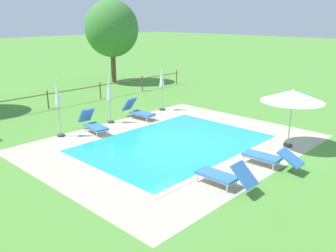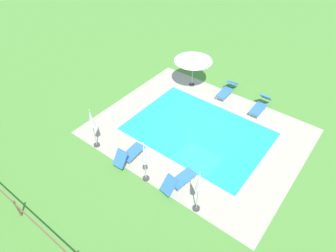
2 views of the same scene
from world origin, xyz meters
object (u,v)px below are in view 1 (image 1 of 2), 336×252
object	(u,v)px
patio_umbrella_open_foreground	(293,96)
tree_west_mid	(112,29)
patio_umbrella_closed_row_mid_west	(162,80)
sun_lounger_north_mid	(270,157)
patio_umbrella_closed_row_centre	(109,91)
patio_umbrella_closed_row_west	(58,98)
sun_lounger_north_end	(224,175)
sun_lounger_north_near_steps	(93,124)
sun_lounger_north_far	(138,111)

from	to	relation	value
patio_umbrella_open_foreground	tree_west_mid	world-z (taller)	tree_west_mid
patio_umbrella_open_foreground	patio_umbrella_closed_row_mid_west	bearing A→B (deg)	84.47
sun_lounger_north_mid	patio_umbrella_closed_row_mid_west	bearing A→B (deg)	69.28
sun_lounger_north_mid	tree_west_mid	xyz separation A→B (m)	(6.89, 17.19, 3.72)
patio_umbrella_closed_row_centre	patio_umbrella_open_foreground	bearing A→B (deg)	-70.63
patio_umbrella_closed_row_mid_west	patio_umbrella_closed_row_west	bearing A→B (deg)	179.97
sun_lounger_north_end	patio_umbrella_closed_row_centre	xyz separation A→B (m)	(1.98, 8.07, 1.21)
sun_lounger_north_end	patio_umbrella_closed_row_west	world-z (taller)	patio_umbrella_closed_row_west
sun_lounger_north_near_steps	patio_umbrella_closed_row_centre	distance (m)	1.99
patio_umbrella_closed_row_west	tree_west_mid	world-z (taller)	tree_west_mid
sun_lounger_north_end	tree_west_mid	size ratio (longest dim) A/B	0.31
sun_lounger_north_near_steps	patio_umbrella_closed_row_west	bearing A→B (deg)	157.85
sun_lounger_north_near_steps	patio_umbrella_closed_row_mid_west	xyz separation A→B (m)	(4.97, 0.53, 1.29)
sun_lounger_north_near_steps	patio_umbrella_closed_row_west	world-z (taller)	patio_umbrella_closed_row_west
sun_lounger_north_far	tree_west_mid	size ratio (longest dim) A/B	0.30
patio_umbrella_open_foreground	patio_umbrella_closed_row_mid_west	distance (m)	7.79
patio_umbrella_open_foreground	sun_lounger_north_mid	bearing A→B (deg)	-168.93
sun_lounger_north_mid	patio_umbrella_closed_row_mid_west	distance (m)	8.88
patio_umbrella_open_foreground	patio_umbrella_closed_row_west	xyz separation A→B (m)	(-5.54, 7.75, -0.37)
patio_umbrella_closed_row_west	patio_umbrella_closed_row_centre	world-z (taller)	patio_umbrella_closed_row_west
sun_lounger_north_far	patio_umbrella_closed_row_centre	size ratio (longest dim) A/B	0.78
patio_umbrella_closed_row_west	tree_west_mid	size ratio (longest dim) A/B	0.40
sun_lounger_north_near_steps	patio_umbrella_closed_row_west	size ratio (longest dim) A/B	0.77
patio_umbrella_closed_row_mid_west	patio_umbrella_closed_row_centre	xyz separation A→B (m)	(-3.51, 0.09, -0.09)
sun_lounger_north_mid	patio_umbrella_closed_row_mid_west	xyz separation A→B (m)	(3.11, 8.21, 1.33)
patio_umbrella_open_foreground	patio_umbrella_closed_row_centre	xyz separation A→B (m)	(-2.76, 7.84, -0.46)
patio_umbrella_open_foreground	patio_umbrella_closed_row_mid_west	xyz separation A→B (m)	(0.75, 7.75, -0.38)
tree_west_mid	patio_umbrella_closed_row_mid_west	bearing A→B (deg)	-112.85
sun_lounger_north_mid	sun_lounger_north_near_steps	bearing A→B (deg)	103.67
patio_umbrella_closed_row_west	tree_west_mid	xyz separation A→B (m)	(10.07, 8.98, 2.39)
sun_lounger_north_mid	patio_umbrella_closed_row_mid_west	size ratio (longest dim) A/B	0.86
patio_umbrella_closed_row_west	patio_umbrella_open_foreground	bearing A→B (deg)	-54.45
patio_umbrella_open_foreground	tree_west_mid	xyz separation A→B (m)	(4.53, 16.73, 2.02)
patio_umbrella_closed_row_centre	sun_lounger_north_mid	bearing A→B (deg)	-87.23
sun_lounger_north_end	tree_west_mid	distance (m)	19.67
patio_umbrella_closed_row_centre	sun_lounger_north_near_steps	bearing A→B (deg)	-156.82
sun_lounger_north_near_steps	sun_lounger_north_far	size ratio (longest dim) A/B	1.02
sun_lounger_north_mid	patio_umbrella_open_foreground	xyz separation A→B (m)	(2.35, 0.46, 1.70)
sun_lounger_north_end	patio_umbrella_closed_row_west	bearing A→B (deg)	95.77
sun_lounger_north_near_steps	patio_umbrella_open_foreground	size ratio (longest dim) A/B	0.80
sun_lounger_north_end	patio_umbrella_closed_row_west	xyz separation A→B (m)	(-0.81, 7.98, 1.31)
patio_umbrella_closed_row_west	sun_lounger_north_far	bearing A→B (deg)	-4.64
sun_lounger_north_end	sun_lounger_north_mid	bearing A→B (deg)	-5.65
sun_lounger_north_far	patio_umbrella_closed_row_west	size ratio (longest dim) A/B	0.75
patio_umbrella_closed_row_mid_west	tree_west_mid	distance (m)	10.04
patio_umbrella_closed_row_west	patio_umbrella_closed_row_mid_west	distance (m)	6.29
patio_umbrella_closed_row_west	patio_umbrella_closed_row_mid_west	size ratio (longest dim) A/B	1.03
sun_lounger_north_mid	patio_umbrella_closed_row_west	bearing A→B (deg)	111.19
sun_lounger_north_near_steps	sun_lounger_north_mid	size ratio (longest dim) A/B	0.92
sun_lounger_north_mid	sun_lounger_north_end	distance (m)	2.39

